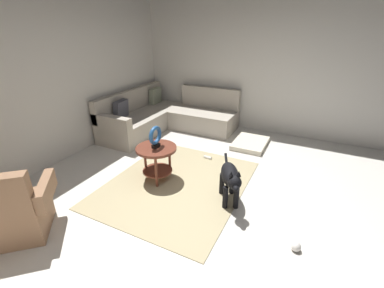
# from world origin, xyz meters

# --- Properties ---
(ground_plane) EXTENTS (6.00, 6.00, 0.10)m
(ground_plane) POSITION_xyz_m (0.00, 0.00, -0.05)
(ground_plane) COLOR silver
(wall_back) EXTENTS (6.00, 0.12, 2.70)m
(wall_back) POSITION_xyz_m (0.00, 2.94, 1.35)
(wall_back) COLOR silver
(wall_back) RESTS_ON ground_plane
(wall_right) EXTENTS (0.12, 6.00, 2.70)m
(wall_right) POSITION_xyz_m (2.94, 0.00, 1.35)
(wall_right) COLOR silver
(wall_right) RESTS_ON ground_plane
(area_rug) EXTENTS (2.30, 1.90, 0.01)m
(area_rug) POSITION_xyz_m (0.15, 0.70, 0.01)
(area_rug) COLOR tan
(area_rug) RESTS_ON ground_plane
(sectional_couch) EXTENTS (2.20, 2.25, 0.88)m
(sectional_couch) POSITION_xyz_m (1.99, 2.02, 0.29)
(sectional_couch) COLOR #B2A899
(sectional_couch) RESTS_ON ground_plane
(armchair) EXTENTS (0.98, 1.00, 0.88)m
(armchair) POSITION_xyz_m (-1.55, 1.76, 0.32)
(armchair) COLOR #936B4C
(armchair) RESTS_ON ground_plane
(side_table) EXTENTS (0.60, 0.60, 0.54)m
(side_table) POSITION_xyz_m (0.13, 1.03, 0.42)
(side_table) COLOR brown
(side_table) RESTS_ON ground_plane
(torus_sculpture) EXTENTS (0.28, 0.08, 0.33)m
(torus_sculpture) POSITION_xyz_m (0.13, 1.03, 0.71)
(torus_sculpture) COLOR black
(torus_sculpture) RESTS_ON side_table
(dog_bed_mat) EXTENTS (0.80, 0.60, 0.09)m
(dog_bed_mat) POSITION_xyz_m (1.98, 0.08, 0.04)
(dog_bed_mat) COLOR beige
(dog_bed_mat) RESTS_ON ground_plane
(dog) EXTENTS (0.77, 0.46, 0.63)m
(dog) POSITION_xyz_m (0.07, -0.14, 0.38)
(dog) COLOR black
(dog) RESTS_ON ground_plane
(dog_toy_ball) EXTENTS (0.10, 0.10, 0.10)m
(dog_toy_ball) POSITION_xyz_m (-0.40, -1.04, 0.05)
(dog_toy_ball) COLOR silver
(dog_toy_ball) RESTS_ON ground_plane
(dog_toy_rope) EXTENTS (0.07, 0.15, 0.05)m
(dog_toy_rope) POSITION_xyz_m (1.08, 0.61, 0.03)
(dog_toy_rope) COLOR silver
(dog_toy_rope) RESTS_ON ground_plane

